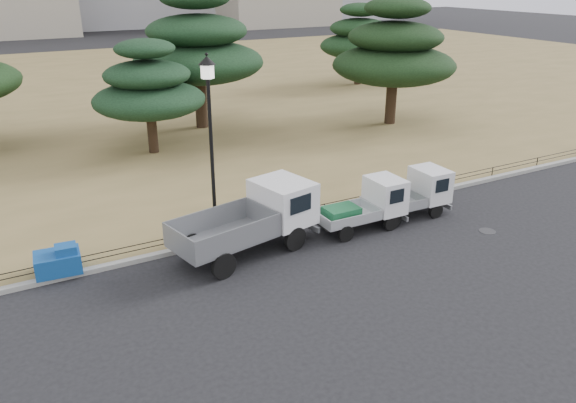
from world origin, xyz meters
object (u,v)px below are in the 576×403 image
truck_large (252,218)px  truck_kei_rear (412,194)px  truck_kei_front (367,205)px  tarp_pile (59,261)px  street_lamp (210,119)px

truck_large → truck_kei_rear: (6.62, -0.25, -0.32)m
truck_kei_front → truck_kei_rear: (2.20, 0.07, -0.00)m
truck_large → truck_kei_front: size_ratio=1.56×
truck_kei_front → truck_large: bearing=176.3°
truck_kei_front → truck_kei_rear: 2.20m
truck_kei_rear → tarp_pile: truck_kei_rear is taller
truck_kei_front → tarp_pile: truck_kei_front is taller
truck_large → truck_kei_front: truck_large is taller
street_lamp → tarp_pile: street_lamp is taller
tarp_pile → truck_large: bearing=-12.3°
truck_kei_front → street_lamp: bearing=162.7°
truck_large → truck_kei_front: 4.45m
truck_large → tarp_pile: (-5.96, 1.30, -0.69)m
street_lamp → tarp_pile: (-5.17, -0.05, -3.81)m
truck_kei_rear → street_lamp: 8.33m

